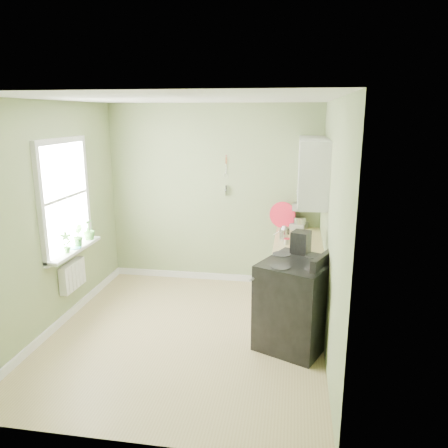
# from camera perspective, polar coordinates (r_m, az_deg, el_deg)

# --- Properties ---
(floor) EXTENTS (3.20, 3.60, 0.02)m
(floor) POSITION_cam_1_polar(r_m,az_deg,el_deg) (5.39, -4.95, -14.18)
(floor) COLOR tan
(floor) RESTS_ON ground
(ceiling) EXTENTS (3.20, 3.60, 0.02)m
(ceiling) POSITION_cam_1_polar(r_m,az_deg,el_deg) (4.75, -5.67, 16.10)
(ceiling) COLOR white
(ceiling) RESTS_ON wall_back
(wall_back) EXTENTS (3.20, 0.02, 2.70)m
(wall_back) POSITION_cam_1_polar(r_m,az_deg,el_deg) (6.62, -1.39, 3.79)
(wall_back) COLOR #90A06D
(wall_back) RESTS_ON floor
(wall_left) EXTENTS (0.02, 3.60, 2.70)m
(wall_left) POSITION_cam_1_polar(r_m,az_deg,el_deg) (5.51, -21.72, 0.64)
(wall_left) COLOR #90A06D
(wall_left) RESTS_ON floor
(wall_right) EXTENTS (0.02, 3.60, 2.70)m
(wall_right) POSITION_cam_1_polar(r_m,az_deg,el_deg) (4.76, 13.84, -0.79)
(wall_right) COLOR #90A06D
(wall_right) RESTS_ON floor
(base_cabinets) EXTENTS (0.60, 1.60, 0.87)m
(base_cabinets) POSITION_cam_1_polar(r_m,az_deg,el_deg) (5.98, 9.63, -6.70)
(base_cabinets) COLOR silver
(base_cabinets) RESTS_ON floor
(countertop) EXTENTS (0.64, 1.60, 0.04)m
(countertop) POSITION_cam_1_polar(r_m,az_deg,el_deg) (5.83, 9.72, -2.52)
(countertop) COLOR #CEBB7E
(countertop) RESTS_ON base_cabinets
(upper_cabinets) EXTENTS (0.35, 1.40, 0.80)m
(upper_cabinets) POSITION_cam_1_polar(r_m,az_deg,el_deg) (5.74, 11.47, 6.95)
(upper_cabinets) COLOR silver
(upper_cabinets) RESTS_ON wall_right
(window) EXTENTS (0.06, 1.14, 1.44)m
(window) POSITION_cam_1_polar(r_m,az_deg,el_deg) (5.71, -20.15, 3.28)
(window) COLOR white
(window) RESTS_ON wall_left
(window_sill) EXTENTS (0.18, 1.14, 0.04)m
(window_sill) POSITION_cam_1_polar(r_m,az_deg,el_deg) (5.83, -18.96, -3.20)
(window_sill) COLOR white
(window_sill) RESTS_ON wall_left
(radiator) EXTENTS (0.12, 0.50, 0.35)m
(radiator) POSITION_cam_1_polar(r_m,az_deg,el_deg) (5.91, -19.19, -6.37)
(radiator) COLOR white
(radiator) RESTS_ON wall_left
(wall_utensils) EXTENTS (0.02, 0.14, 0.58)m
(wall_utensils) POSITION_cam_1_polar(r_m,az_deg,el_deg) (6.52, 0.28, 5.55)
(wall_utensils) COLOR #CEBB7E
(wall_utensils) RESTS_ON wall_back
(stove) EXTENTS (1.00, 1.02, 1.12)m
(stove) POSITION_cam_1_polar(r_m,az_deg,el_deg) (5.01, 9.43, -10.09)
(stove) COLOR black
(stove) RESTS_ON floor
(stand_mixer) EXTENTS (0.29, 0.39, 0.43)m
(stand_mixer) POSITION_cam_1_polar(r_m,az_deg,el_deg) (6.50, 9.86, 1.06)
(stand_mixer) COLOR #B2B2B7
(stand_mixer) RESTS_ON countertop
(kettle) EXTENTS (0.20, 0.12, 0.20)m
(kettle) POSITION_cam_1_polar(r_m,az_deg,el_deg) (5.83, 7.84, -1.19)
(kettle) COLOR silver
(kettle) RESTS_ON countertop
(coffee_maker) EXTENTS (0.25, 0.26, 0.33)m
(coffee_maker) POSITION_cam_1_polar(r_m,az_deg,el_deg) (5.11, 9.95, -2.85)
(coffee_maker) COLOR black
(coffee_maker) RESTS_ON countertop
(red_tray) EXTENTS (0.39, 0.15, 0.39)m
(red_tray) POSITION_cam_1_polar(r_m,az_deg,el_deg) (6.47, 7.65, 1.20)
(red_tray) COLOR red
(red_tray) RESTS_ON countertop
(jar) EXTENTS (0.07, 0.07, 0.08)m
(jar) POSITION_cam_1_polar(r_m,az_deg,el_deg) (5.69, 8.18, -2.24)
(jar) COLOR #A9A48A
(jar) RESTS_ON countertop
(plant_a) EXTENTS (0.17, 0.17, 0.27)m
(plant_a) POSITION_cam_1_polar(r_m,az_deg,el_deg) (5.62, -19.93, -2.28)
(plant_a) COLOR #3F792F
(plant_a) RESTS_ON window_sill
(plant_b) EXTENTS (0.19, 0.20, 0.28)m
(plant_b) POSITION_cam_1_polar(r_m,az_deg,el_deg) (5.87, -18.56, -1.43)
(plant_b) COLOR #3F792F
(plant_b) RESTS_ON window_sill
(plant_c) EXTENTS (0.16, 0.16, 0.28)m
(plant_c) POSITION_cam_1_polar(r_m,az_deg,el_deg) (6.13, -17.25, -0.67)
(plant_c) COLOR #3F792F
(plant_c) RESTS_ON window_sill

